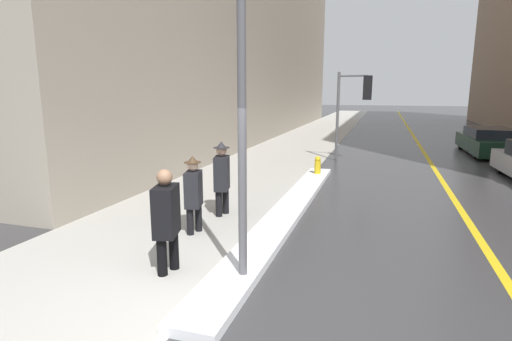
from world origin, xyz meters
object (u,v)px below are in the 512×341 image
(pedestrian_trailing, at_px, (166,216))
(fire_hydrant, at_px, (318,167))
(lamp_post, at_px, (241,41))
(pedestrian_in_glasses, at_px, (222,176))
(parked_car_dark_green, at_px, (489,142))
(traffic_light_near, at_px, (356,98))
(pedestrian_in_fedora, at_px, (194,192))

(pedestrian_trailing, height_order, fire_hydrant, pedestrian_trailing)
(lamp_post, height_order, pedestrian_in_glasses, lamp_post)
(pedestrian_in_glasses, distance_m, parked_car_dark_green, 14.06)
(lamp_post, bearing_deg, fire_hydrant, 90.84)
(pedestrian_trailing, height_order, parked_car_dark_green, pedestrian_trailing)
(traffic_light_near, xyz_separation_m, pedestrian_trailing, (-1.97, -10.93, -1.60))
(pedestrian_in_fedora, height_order, fire_hydrant, pedestrian_in_fedora)
(pedestrian_in_glasses, relative_size, parked_car_dark_green, 0.34)
(lamp_post, distance_m, pedestrian_in_fedora, 3.40)
(pedestrian_trailing, height_order, pedestrian_in_glasses, pedestrian_in_glasses)
(parked_car_dark_green, bearing_deg, pedestrian_in_fedora, 147.37)
(pedestrian_trailing, distance_m, pedestrian_in_fedora, 1.74)
(lamp_post, bearing_deg, parked_car_dark_green, 66.77)
(pedestrian_in_glasses, bearing_deg, parked_car_dark_green, 131.74)
(pedestrian_in_glasses, height_order, fire_hydrant, pedestrian_in_glasses)
(lamp_post, relative_size, pedestrian_trailing, 3.55)
(lamp_post, relative_size, fire_hydrant, 8.14)
(pedestrian_trailing, relative_size, pedestrian_in_fedora, 1.05)
(traffic_light_near, distance_m, pedestrian_in_fedora, 9.68)
(traffic_light_near, distance_m, fire_hydrant, 4.13)
(pedestrian_in_glasses, xyz_separation_m, fire_hydrant, (1.40, 4.59, -0.56))
(parked_car_dark_green, bearing_deg, traffic_light_near, 122.60)
(lamp_post, height_order, fire_hydrant, lamp_post)
(fire_hydrant, bearing_deg, parked_car_dark_green, 48.16)
(traffic_light_near, bearing_deg, fire_hydrant, -96.72)
(traffic_light_near, relative_size, pedestrian_in_fedora, 2.25)
(parked_car_dark_green, bearing_deg, fire_hydrant, 136.77)
(lamp_post, distance_m, fire_hydrant, 8.06)
(fire_hydrant, bearing_deg, lamp_post, -89.16)
(traffic_light_near, relative_size, pedestrian_in_glasses, 2.08)
(traffic_light_near, relative_size, parked_car_dark_green, 0.71)
(parked_car_dark_green, bearing_deg, lamp_post, 155.38)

